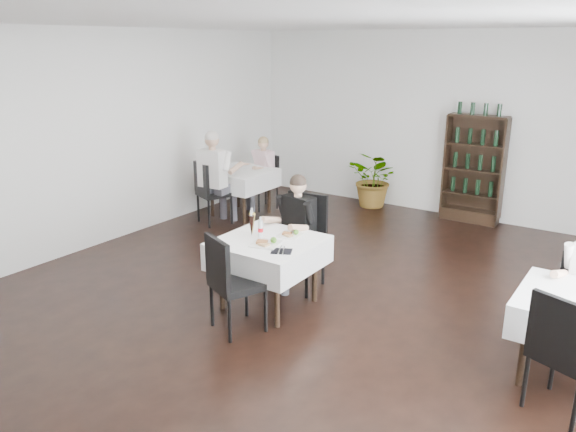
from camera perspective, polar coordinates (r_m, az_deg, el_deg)
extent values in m
plane|color=black|center=(6.17, 0.36, -9.69)|extent=(9.00, 9.00, 0.00)
plane|color=white|center=(5.51, 0.42, 19.36)|extent=(9.00, 9.00, 0.00)
plane|color=white|center=(9.66, 15.58, 8.92)|extent=(7.00, 0.00, 7.00)
plane|color=white|center=(8.10, -20.82, 6.92)|extent=(0.00, 9.00, 9.00)
cube|color=black|center=(9.62, 17.92, 0.11)|extent=(0.90, 0.28, 0.20)
cylinder|color=black|center=(6.13, -6.76, -6.37)|extent=(0.06, 0.06, 0.71)
cylinder|color=black|center=(6.65, -2.66, -4.31)|extent=(0.06, 0.06, 0.71)
cylinder|color=black|center=(5.71, -1.14, -8.06)|extent=(0.06, 0.06, 0.71)
cylinder|color=black|center=(6.27, 2.73, -5.69)|extent=(0.06, 0.06, 0.71)
cube|color=black|center=(6.04, -1.99, -2.78)|extent=(0.85, 0.85, 0.04)
cube|color=white|center=(6.08, -1.98, -3.75)|extent=(1.03, 1.03, 0.30)
cylinder|color=black|center=(9.41, -7.74, 2.06)|extent=(0.06, 0.06, 0.71)
cylinder|color=black|center=(9.91, -5.13, 2.92)|extent=(0.06, 0.06, 0.71)
cylinder|color=black|center=(8.98, -4.49, 1.43)|extent=(0.06, 0.06, 0.71)
cylinder|color=black|center=(9.50, -1.94, 2.36)|extent=(0.06, 0.06, 0.71)
cube|color=black|center=(9.35, -4.88, 4.43)|extent=(0.80, 0.80, 0.04)
cube|color=white|center=(9.38, -4.86, 3.77)|extent=(0.98, 0.98, 0.30)
cylinder|color=black|center=(5.20, 22.80, -12.26)|extent=(0.06, 0.06, 0.71)
cylinder|color=black|center=(5.80, 24.24, -9.29)|extent=(0.06, 0.06, 0.71)
imported|color=#1D521C|center=(9.95, 8.85, 3.70)|extent=(1.04, 0.95, 1.00)
cylinder|color=black|center=(6.58, -1.53, -5.52)|extent=(0.04, 0.04, 0.50)
cylinder|color=black|center=(6.93, 0.30, -4.29)|extent=(0.04, 0.04, 0.50)
cylinder|color=black|center=(6.38, 1.89, -6.25)|extent=(0.04, 0.04, 0.50)
cylinder|color=black|center=(6.75, 3.59, -4.94)|extent=(0.04, 0.04, 0.50)
cube|color=black|center=(6.55, 1.08, -2.92)|extent=(0.55, 0.55, 0.08)
cube|color=black|center=(6.65, 2.02, 0.08)|extent=(0.51, 0.10, 0.55)
cylinder|color=black|center=(5.69, -2.29, -9.59)|extent=(0.04, 0.04, 0.46)
cylinder|color=black|center=(5.52, -5.95, -10.56)|extent=(0.04, 0.04, 0.46)
cylinder|color=black|center=(6.00, -4.24, -8.11)|extent=(0.04, 0.04, 0.46)
cylinder|color=black|center=(5.85, -7.75, -8.96)|extent=(0.04, 0.04, 0.46)
cube|color=black|center=(5.65, -5.13, -6.92)|extent=(0.61, 0.61, 0.07)
cube|color=black|center=(5.46, -7.17, -4.78)|extent=(0.44, 0.23, 0.50)
cylinder|color=black|center=(9.90, -4.11, 2.09)|extent=(0.03, 0.03, 0.43)
cylinder|color=black|center=(10.08, -2.29, 2.41)|extent=(0.03, 0.03, 0.43)
cylinder|color=black|center=(9.59, -2.97, 1.61)|extent=(0.03, 0.03, 0.43)
cylinder|color=black|center=(9.78, -1.12, 1.95)|extent=(0.03, 0.03, 0.43)
cube|color=black|center=(9.77, -2.64, 3.39)|extent=(0.55, 0.55, 0.07)
cube|color=black|center=(9.82, -1.69, 4.97)|extent=(0.42, 0.20, 0.47)
cylinder|color=black|center=(9.01, -5.75, 0.61)|extent=(0.04, 0.04, 0.46)
cylinder|color=black|center=(8.84, -8.03, 0.20)|extent=(0.04, 0.04, 0.46)
cylinder|color=black|center=(9.35, -6.89, 1.19)|extent=(0.04, 0.04, 0.46)
cylinder|color=black|center=(9.19, -9.10, 0.81)|extent=(0.04, 0.04, 0.46)
cube|color=black|center=(9.03, -7.51, 2.29)|extent=(0.60, 0.60, 0.07)
cube|color=black|center=(8.88, -8.79, 3.76)|extent=(0.44, 0.22, 0.50)
cylinder|color=black|center=(6.02, 24.74, -10.07)|extent=(0.03, 0.03, 0.39)
cylinder|color=black|center=(6.32, 25.61, -8.87)|extent=(0.03, 0.03, 0.39)
cube|color=black|center=(6.05, 27.02, -7.92)|extent=(0.43, 0.43, 0.06)
cylinder|color=black|center=(4.85, 27.16, -16.85)|extent=(0.04, 0.04, 0.47)
cylinder|color=black|center=(5.31, 25.34, -13.47)|extent=(0.04, 0.04, 0.47)
cylinder|color=black|center=(5.00, 22.95, -15.17)|extent=(0.04, 0.04, 0.47)
cube|color=black|center=(4.95, 26.61, -12.49)|extent=(0.60, 0.60, 0.07)
cube|color=black|center=(4.65, 25.80, -10.47)|extent=(0.45, 0.21, 0.51)
cube|color=#424149|center=(6.61, -0.53, -2.87)|extent=(0.19, 0.41, 0.13)
cylinder|color=#424149|center=(6.60, -1.53, -5.64)|extent=(0.10, 0.10, 0.46)
cube|color=#424149|center=(6.49, 0.68, -3.26)|extent=(0.19, 0.41, 0.13)
cylinder|color=#424149|center=(6.48, -0.34, -6.08)|extent=(0.10, 0.10, 0.46)
cube|color=black|center=(6.57, 1.13, -0.14)|extent=(0.40, 0.26, 0.52)
cylinder|color=tan|center=(6.54, -1.76, -0.39)|extent=(0.12, 0.30, 0.15)
cylinder|color=tan|center=(6.26, 1.05, -1.21)|extent=(0.12, 0.30, 0.15)
sphere|color=tan|center=(6.45, 1.04, 3.16)|extent=(0.20, 0.20, 0.20)
sphere|color=black|center=(6.44, 1.04, 3.41)|extent=(0.20, 0.20, 0.20)
cube|color=#424149|center=(9.78, -3.48, 3.58)|extent=(0.24, 0.39, 0.12)
cylinder|color=#424149|center=(9.77, -4.22, 1.88)|extent=(0.10, 0.10, 0.43)
cube|color=#424149|center=(9.64, -2.91, 3.39)|extent=(0.24, 0.39, 0.12)
cylinder|color=#424149|center=(9.63, -3.66, 1.66)|extent=(0.10, 0.10, 0.43)
cube|color=silver|center=(9.74, -2.41, 5.28)|extent=(0.39, 0.30, 0.48)
cylinder|color=tan|center=(9.78, -4.22, 5.19)|extent=(0.15, 0.28, 0.14)
cylinder|color=tan|center=(9.45, -2.90, 4.79)|extent=(0.15, 0.28, 0.14)
sphere|color=tan|center=(9.66, -2.52, 7.39)|extent=(0.18, 0.18, 0.18)
sphere|color=olive|center=(9.65, -2.52, 7.55)|extent=(0.18, 0.18, 0.18)
cube|color=#424149|center=(8.93, -6.31, 2.82)|extent=(0.18, 0.45, 0.15)
cylinder|color=#424149|center=(9.16, -5.54, 1.08)|extent=(0.12, 0.12, 0.51)
cube|color=#424149|center=(9.05, -7.38, 2.98)|extent=(0.18, 0.45, 0.15)
cylinder|color=#424149|center=(9.28, -6.60, 1.26)|extent=(0.12, 0.12, 0.51)
cube|color=silver|center=(8.76, -7.71, 4.81)|extent=(0.43, 0.26, 0.58)
cylinder|color=tan|center=(8.84, -5.34, 4.87)|extent=(0.11, 0.33, 0.16)
cylinder|color=tan|center=(9.13, -7.82, 5.18)|extent=(0.11, 0.33, 0.16)
sphere|color=tan|center=(8.69, -7.74, 7.67)|extent=(0.22, 0.22, 0.22)
sphere|color=beige|center=(8.69, -7.75, 7.88)|extent=(0.22, 0.22, 0.22)
cube|color=#424149|center=(5.79, 26.84, -8.00)|extent=(0.20, 0.40, 0.13)
cylinder|color=#424149|center=(5.77, 25.88, -11.15)|extent=(0.10, 0.10, 0.45)
cylinder|color=tan|center=(5.65, 25.85, -5.32)|extent=(0.13, 0.29, 0.14)
cube|color=white|center=(6.14, 0.21, -1.96)|extent=(0.26, 0.26, 0.02)
cube|color=brown|center=(6.13, -0.11, -1.79)|extent=(0.11, 0.10, 0.02)
sphere|color=#3C6E1D|center=(6.12, 0.84, -1.64)|extent=(0.06, 0.06, 0.06)
cube|color=olive|center=(6.08, 0.06, -1.99)|extent=(0.09, 0.08, 0.02)
cube|color=white|center=(5.87, -2.27, -2.86)|extent=(0.34, 0.34, 0.02)
cube|color=brown|center=(5.87, -2.66, -2.65)|extent=(0.14, 0.13, 0.03)
sphere|color=#3C6E1D|center=(5.85, -1.48, -2.47)|extent=(0.07, 0.07, 0.07)
cube|color=olive|center=(5.80, -2.48, -2.91)|extent=(0.11, 0.08, 0.02)
cone|color=black|center=(6.11, -3.74, -0.99)|extent=(0.07, 0.07, 0.24)
cylinder|color=silver|center=(6.07, -3.76, 0.33)|extent=(0.02, 0.02, 0.06)
cone|color=gold|center=(6.16, -3.64, -0.80)|extent=(0.07, 0.07, 0.24)
cylinder|color=silver|center=(6.12, -3.67, 0.55)|extent=(0.02, 0.02, 0.06)
cylinder|color=silver|center=(6.09, -2.81, -1.30)|extent=(0.05, 0.05, 0.18)
cylinder|color=red|center=(6.10, -2.80, -1.42)|extent=(0.06, 0.06, 0.05)
cylinder|color=silver|center=(6.06, -2.82, -0.28)|extent=(0.02, 0.02, 0.05)
cube|color=black|center=(5.68, -0.66, -3.60)|extent=(0.26, 0.24, 0.01)
cylinder|color=silver|center=(5.69, -0.85, -3.45)|extent=(0.12, 0.21, 0.01)
cylinder|color=silver|center=(5.67, -0.47, -3.54)|extent=(0.13, 0.21, 0.01)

